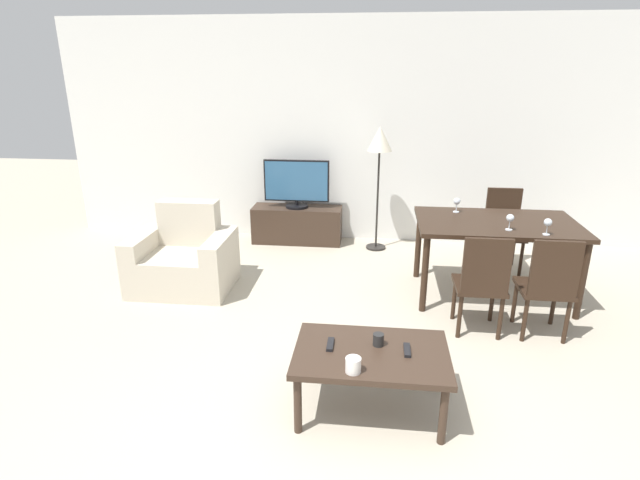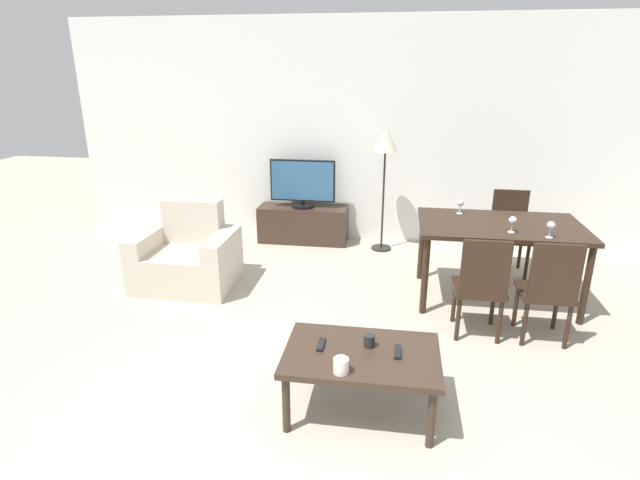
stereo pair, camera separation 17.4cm
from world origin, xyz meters
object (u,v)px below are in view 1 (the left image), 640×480
(tv, at_px, (297,184))
(dining_chair_far, at_px, (503,226))
(coffee_table, at_px, (371,358))
(cup_colored_far, at_px, (378,340))
(wine_glass_right, at_px, (510,219))
(wine_glass_left, at_px, (457,202))
(dining_table, at_px, (497,230))
(remote_secondary, at_px, (407,350))
(floor_lamp, at_px, (380,147))
(armchair, at_px, (184,260))
(dining_chair_near_right, at_px, (548,284))
(wine_glass_center, at_px, (548,223))
(dining_chair_near, at_px, (482,281))
(tv_stand, at_px, (297,225))
(cup_white_near, at_px, (353,365))
(remote_primary, at_px, (330,344))

(tv, distance_m, dining_chair_far, 2.46)
(coffee_table, xyz_separation_m, cup_colored_far, (0.04, 0.08, 0.09))
(wine_glass_right, bearing_deg, wine_glass_left, 125.64)
(dining_chair_far, distance_m, cup_colored_far, 2.88)
(dining_table, relative_size, remote_secondary, 9.80)
(coffee_table, bearing_deg, floor_lamp, 89.68)
(armchair, height_order, wine_glass_left, wine_glass_left)
(wine_glass_right, bearing_deg, floor_lamp, 127.73)
(coffee_table, xyz_separation_m, dining_chair_near_right, (1.39, 1.09, 0.10))
(dining_table, distance_m, wine_glass_left, 0.47)
(armchair, distance_m, wine_glass_center, 3.41)
(wine_glass_left, bearing_deg, dining_chair_near, -85.40)
(tv_stand, distance_m, tv, 0.53)
(tv_stand, relative_size, cup_colored_far, 13.81)
(dining_table, bearing_deg, coffee_table, -121.35)
(wine_glass_center, bearing_deg, cup_white_near, -131.99)
(dining_chair_far, xyz_separation_m, dining_chair_near_right, (0.00, -1.53, 0.00))
(cup_colored_far, bearing_deg, tv, 108.06)
(armchair, distance_m, wine_glass_right, 3.12)
(armchair, height_order, remote_secondary, armchair)
(coffee_table, relative_size, wine_glass_right, 6.66)
(dining_chair_near, bearing_deg, dining_chair_far, 71.47)
(tv_stand, xyz_separation_m, floor_lamp, (1.00, -0.13, 1.02))
(dining_chair_near, height_order, cup_white_near, dining_chair_near)
(wine_glass_left, bearing_deg, cup_white_near, -110.70)
(cup_white_near, xyz_separation_m, wine_glass_right, (1.27, 1.83, 0.38))
(remote_secondary, bearing_deg, wine_glass_left, 74.92)
(dining_chair_near, distance_m, cup_white_near, 1.65)
(floor_lamp, xyz_separation_m, wine_glass_center, (1.44, -1.59, -0.39))
(tv_stand, height_order, dining_chair_near, dining_chair_near)
(armchair, bearing_deg, coffee_table, -42.38)
(dining_chair_near, relative_size, wine_glass_center, 6.03)
(dining_chair_near_right, distance_m, wine_glass_left, 1.26)
(cup_white_near, bearing_deg, remote_primary, 120.34)
(tv, distance_m, dining_chair_near_right, 3.20)
(remote_secondary, xyz_separation_m, cup_colored_far, (-0.18, 0.06, 0.03))
(armchair, xyz_separation_m, dining_chair_far, (3.29, 0.89, 0.19))
(armchair, distance_m, tv, 1.81)
(remote_primary, bearing_deg, tv_stand, 102.73)
(armchair, xyz_separation_m, cup_white_near, (1.79, -1.97, 0.19))
(remote_primary, bearing_deg, armchair, 133.95)
(dining_chair_near_right, bearing_deg, dining_chair_near, 180.00)
(tv_stand, relative_size, remote_primary, 7.43)
(dining_table, relative_size, cup_colored_far, 18.20)
(wine_glass_center, bearing_deg, tv_stand, 144.77)
(tv, distance_m, coffee_table, 3.38)
(dining_chair_near_right, bearing_deg, coffee_table, -141.90)
(dining_chair_far, bearing_deg, floor_lamp, 161.28)
(armchair, bearing_deg, remote_primary, -46.05)
(dining_chair_near_right, distance_m, remote_primary, 1.96)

